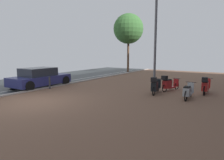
# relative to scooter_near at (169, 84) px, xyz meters

# --- Properties ---
(ground) EXTENTS (21.00, 40.00, 0.13)m
(ground) POSITION_rel_scooter_near_xyz_m (-3.14, -6.12, -0.46)
(ground) COLOR #232728
(scooter_near) EXTENTS (0.80, 1.73, 0.98)m
(scooter_near) POSITION_rel_scooter_near_xyz_m (0.00, 0.00, 0.00)
(scooter_near) COLOR black
(scooter_near) RESTS_ON ground
(scooter_mid) EXTENTS (0.52, 1.90, 1.03)m
(scooter_mid) POSITION_rel_scooter_near_xyz_m (2.02, 0.16, 0.03)
(scooter_mid) COLOR black
(scooter_mid) RESTS_ON ground
(scooter_far) EXTENTS (0.63, 1.84, 1.02)m
(scooter_far) POSITION_rel_scooter_near_xyz_m (-0.36, -1.28, 0.02)
(scooter_far) COLOR black
(scooter_far) RESTS_ON ground
(scooter_extra) EXTENTS (0.52, 1.74, 0.80)m
(scooter_extra) POSITION_rel_scooter_near_xyz_m (1.46, -1.62, -0.06)
(scooter_extra) COLOR black
(scooter_extra) RESTS_ON ground
(parked_car_near) EXTENTS (1.93, 4.01, 1.28)m
(parked_car_near) POSITION_rel_scooter_near_xyz_m (-7.85, -3.07, 0.17)
(parked_car_near) COLOR navy
(parked_car_near) RESTS_ON ground
(lamp_post) EXTENTS (0.20, 0.52, 5.75)m
(lamp_post) POSITION_rel_scooter_near_xyz_m (-0.74, -0.45, 2.76)
(lamp_post) COLOR slate
(lamp_post) RESTS_ON ground
(street_tree) EXTENTS (3.34, 3.34, 6.56)m
(street_tree) POSITION_rel_scooter_near_xyz_m (-7.34, 8.76, 4.44)
(street_tree) COLOR brown
(street_tree) RESTS_ON ground
(bollard_far) EXTENTS (0.12, 0.12, 0.78)m
(bollard_far) POSITION_rel_scooter_near_xyz_m (-6.62, -3.30, -0.05)
(bollard_far) COLOR #38383D
(bollard_far) RESTS_ON ground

